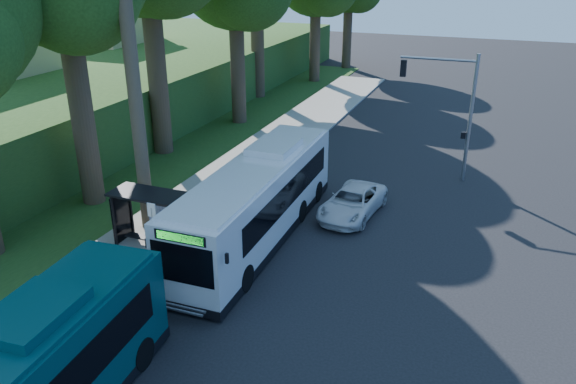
% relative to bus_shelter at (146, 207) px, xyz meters
% --- Properties ---
extents(ground, '(140.00, 140.00, 0.00)m').
position_rel_bus_shelter_xyz_m(ground, '(7.26, 2.86, -1.81)').
color(ground, black).
rests_on(ground, ground).
extents(sidewalk, '(4.50, 70.00, 0.12)m').
position_rel_bus_shelter_xyz_m(sidewalk, '(-0.04, 2.86, -1.75)').
color(sidewalk, gray).
rests_on(sidewalk, ground).
extents(red_curb, '(0.25, 30.00, 0.13)m').
position_rel_bus_shelter_xyz_m(red_curb, '(2.26, -1.14, -1.74)').
color(red_curb, maroon).
rests_on(red_curb, ground).
extents(grass_verge, '(8.00, 70.00, 0.06)m').
position_rel_bus_shelter_xyz_m(grass_verge, '(-5.74, 7.86, -1.78)').
color(grass_verge, '#234719').
rests_on(grass_verge, ground).
extents(bus_shelter, '(3.20, 1.51, 2.55)m').
position_rel_bus_shelter_xyz_m(bus_shelter, '(0.00, 0.00, 0.00)').
color(bus_shelter, black).
rests_on(bus_shelter, ground).
extents(stop_sign_pole, '(0.35, 0.06, 3.17)m').
position_rel_bus_shelter_xyz_m(stop_sign_pole, '(1.86, -2.14, 0.28)').
color(stop_sign_pole, gray).
rests_on(stop_sign_pole, ground).
extents(traffic_signal_pole, '(4.10, 0.30, 7.00)m').
position_rel_bus_shelter_xyz_m(traffic_signal_pole, '(11.04, 12.86, 2.62)').
color(traffic_signal_pole, gray).
rests_on(traffic_signal_pole, ground).
extents(hillside_backdrop, '(24.00, 60.00, 8.80)m').
position_rel_bus_shelter_xyz_m(hillside_backdrop, '(-19.04, 17.96, 0.63)').
color(hillside_backdrop, '#234719').
rests_on(hillside_backdrop, ground).
extents(white_bus, '(2.92, 12.78, 3.80)m').
position_rel_bus_shelter_xyz_m(white_bus, '(4.15, 2.42, 0.05)').
color(white_bus, silver).
rests_on(white_bus, ground).
extents(pickup, '(2.71, 5.02, 1.34)m').
position_rel_bus_shelter_xyz_m(pickup, '(7.46, 6.15, -1.14)').
color(pickup, silver).
rests_on(pickup, ground).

